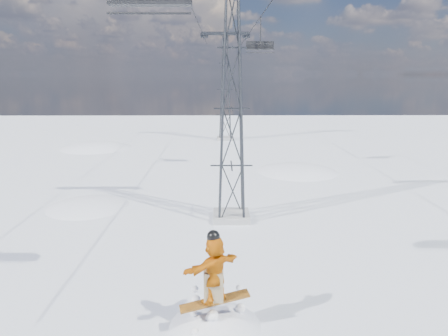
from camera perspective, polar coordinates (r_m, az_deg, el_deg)
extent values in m
plane|color=white|center=(12.98, -1.68, -19.75)|extent=(120.00, 120.00, 0.00)
sphere|color=white|center=(26.56, -17.51, -21.11)|extent=(16.00, 16.00, 16.00)
sphere|color=white|center=(33.79, 9.71, -16.35)|extent=(20.00, 20.00, 20.00)
sphere|color=white|center=(44.35, -16.83, -10.58)|extent=(22.00, 22.00, 22.00)
cube|color=#999999|center=(20.12, 1.05, -6.88)|extent=(1.80, 1.80, 0.30)
cube|color=#999999|center=(44.43, 0.16, 4.26)|extent=(1.80, 1.80, 0.30)
cube|color=#292C30|center=(44.09, 0.17, 18.66)|extent=(5.00, 0.35, 0.35)
cube|color=#292C30|center=(44.10, -2.84, 18.38)|extent=(0.80, 0.25, 0.50)
cube|color=#292C30|center=(44.16, 3.18, 18.37)|extent=(0.80, 0.25, 0.50)
cylinder|color=black|center=(30.67, -3.87, 20.28)|extent=(0.06, 51.00, 0.06)
cylinder|color=black|center=(30.75, 4.88, 20.24)|extent=(0.06, 51.00, 0.06)
cube|color=orange|center=(11.55, -1.34, -18.47)|extent=(1.97, 0.75, 0.33)
imported|color=#CE6809|center=(11.08, -1.37, -14.23)|extent=(1.74, 1.48, 1.88)
cube|color=#897755|center=(11.32, -1.35, -16.51)|extent=(0.66, 0.64, 0.87)
sphere|color=black|center=(10.68, -1.39, -9.84)|extent=(0.35, 0.35, 0.35)
cube|color=black|center=(10.38, -10.48, 22.07)|extent=(1.96, 0.44, 0.08)
cylinder|color=black|center=(10.11, -10.66, 20.91)|extent=(1.96, 0.06, 0.06)
cylinder|color=black|center=(28.64, 5.23, 18.64)|extent=(0.08, 0.08, 2.11)
cube|color=black|center=(28.56, 5.19, 16.54)|extent=(1.91, 0.43, 0.08)
cube|color=black|center=(28.79, 5.16, 17.08)|extent=(1.91, 0.06, 0.53)
cylinder|color=black|center=(28.31, 5.23, 16.08)|extent=(1.91, 0.06, 0.06)
cylinder|color=black|center=(28.30, 5.26, 17.25)|extent=(1.91, 0.05, 0.05)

